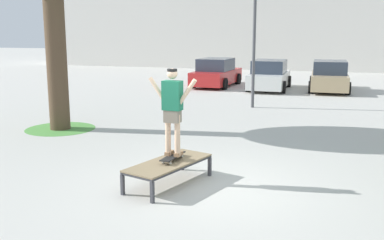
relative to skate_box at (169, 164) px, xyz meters
name	(u,v)px	position (x,y,z in m)	size (l,w,h in m)	color
ground_plane	(208,187)	(0.77, 0.10, -0.41)	(120.00, 120.00, 0.00)	#B7B5AD
skate_box	(169,164)	(0.00, 0.00, 0.00)	(1.29, 2.04, 0.46)	#38383D
skateboard	(173,156)	(0.04, 0.13, 0.12)	(0.27, 0.81, 0.09)	black
skater	(172,106)	(0.04, 0.13, 1.12)	(1.00, 0.31, 1.69)	beige
grass_patch_near_left	(61,129)	(-4.94, 3.80, -0.41)	(2.10, 2.10, 0.01)	#519342
car_red	(216,73)	(-3.11, 15.79, 0.28)	(2.12, 4.30, 1.50)	red
car_white	(269,76)	(-0.19, 15.23, 0.28)	(1.92, 4.20, 1.50)	silver
car_tan	(329,77)	(2.74, 15.60, 0.28)	(2.02, 4.25, 1.50)	tan
light_post	(255,7)	(-0.03, 9.48, 3.41)	(0.36, 0.36, 5.83)	#4C4C51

